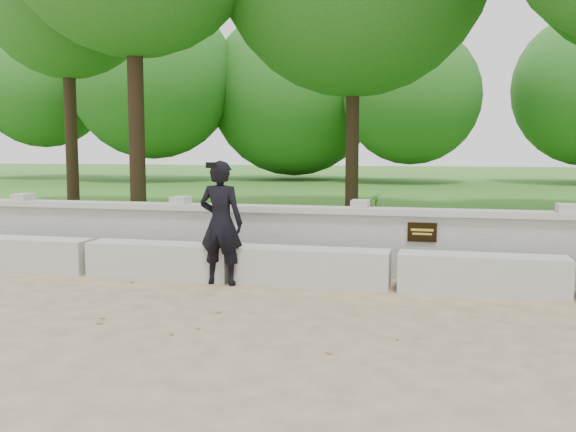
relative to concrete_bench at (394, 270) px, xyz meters
name	(u,v)px	position (x,y,z in m)	size (l,w,h in m)	color
ground	(378,334)	(0.00, -1.90, -0.22)	(80.00, 80.00, 0.00)	tan
lawn	(423,199)	(0.00, 12.10, -0.10)	(40.00, 22.00, 0.25)	#20641D
concrete_bench	(394,270)	(0.00, 0.00, 0.00)	(11.90, 0.45, 0.45)	beige
parapet_wall	(398,242)	(0.00, 0.70, 0.24)	(12.50, 0.35, 0.90)	beige
man_main	(221,223)	(-2.09, -0.22, 0.54)	(0.58, 0.52, 1.52)	black
shrub_a	(42,216)	(-5.79, 1.56, 0.34)	(0.33, 0.22, 0.63)	#356D25
shrub_b	(291,225)	(-1.60, 1.40, 0.33)	(0.34, 0.27, 0.61)	#356D25
shrub_d	(376,208)	(-0.66, 4.37, 0.32)	(0.33, 0.30, 0.59)	#356D25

